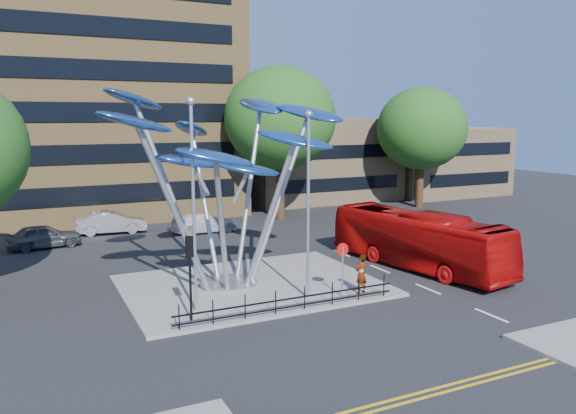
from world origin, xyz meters
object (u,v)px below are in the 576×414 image
tree_far (422,129)px  traffic_light_island (190,260)px  street_lamp_right (308,188)px  no_entry_sign_island (342,260)px  red_bus (418,240)px  parked_car_mid (111,223)px  parked_car_right (204,223)px  pedestrian (361,274)px  parked_car_left (44,236)px  tree_right (280,118)px  leaf_sculpture (223,145)px  street_lamp_left (193,187)px

tree_far → traffic_light_island: 33.61m
street_lamp_right → no_entry_sign_island: bearing=-17.9°
red_bus → parked_car_mid: 21.58m
tree_far → traffic_light_island: (-27.00, -19.50, -4.49)m
parked_car_mid → parked_car_right: bearing=-106.8°
traffic_light_island → pedestrian: (8.00, 0.00, -1.55)m
tree_far → street_lamp_right: size_ratio=1.30×
street_lamp_right → tree_far: bearing=41.5°
traffic_light_island → parked_car_left: bearing=105.5°
traffic_light_island → parked_car_left: traffic_light_island is taller
traffic_light_island → pedestrian: size_ratio=1.87×
red_bus → pedestrian: (-5.50, -2.86, -0.48)m
tree_right → pedestrian: bearing=-104.4°
leaf_sculpture → pedestrian: bearing=-39.5°
parked_car_mid → tree_far: bearing=-85.0°
tree_far → no_entry_sign_island: (-20.00, -19.48, -5.29)m
tree_right → parked_car_left: bearing=-171.3°
tree_right → parked_car_right: 10.48m
tree_far → street_lamp_right: bearing=-138.5°
tree_right → no_entry_sign_island: tree_right is taller
tree_right → traffic_light_island: size_ratio=3.54×
tree_far → pedestrian: bearing=-134.3°
street_lamp_left → parked_car_right: bearing=71.4°
street_lamp_right → parked_car_right: 17.20m
street_lamp_right → red_bus: 9.06m
no_entry_sign_island → pedestrian: no_entry_sign_island is taller
leaf_sculpture → street_lamp_left: (-2.43, -3.18, -1.52)m
pedestrian → parked_car_right: bearing=-99.8°
tree_far → parked_car_right: bearing=-173.6°
street_lamp_right → parked_car_mid: bearing=106.5°
tree_right → tree_far: tree_right is taller
street_lamp_right → red_bus: bearing=16.4°
tree_right → street_lamp_left: size_ratio=1.38×
leaf_sculpture → parked_car_mid: (-3.08, 15.37, -6.09)m
tree_right → leaf_sculpture: (-10.07, -15.32, -1.16)m
street_lamp_left → parked_car_mid: street_lamp_left is taller
street_lamp_left → parked_car_right: street_lamp_left is taller
tree_far → no_entry_sign_island: bearing=-135.7°
tree_far → parked_car_mid: size_ratio=2.28×
pedestrian → parked_car_left: (-12.65, 16.80, -0.31)m
parked_car_left → traffic_light_island: bearing=-172.0°
parked_car_left → parked_car_right: parked_car_left is taller
leaf_sculpture → no_entry_sign_island: 7.71m
tree_far → parked_car_mid: bearing=179.9°
red_bus → parked_car_mid: red_bus is taller
no_entry_sign_island → parked_car_mid: no_entry_sign_island is taller
leaf_sculpture → no_entry_sign_island: leaf_sculpture is taller
tree_right → red_bus: size_ratio=1.09×
tree_far → pedestrian: (-19.00, -19.50, -6.04)m
pedestrian → parked_car_right: size_ratio=0.38×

